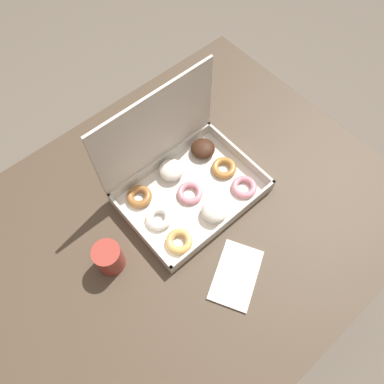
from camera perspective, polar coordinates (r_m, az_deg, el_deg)
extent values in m
plane|color=#6B6054|center=(1.77, -0.72, -14.19)|extent=(8.00, 8.00, 0.00)
cube|color=#4C3D2D|center=(1.07, -1.16, -4.65)|extent=(1.19, 0.96, 0.03)
cylinder|color=#4C3D2D|center=(1.58, 25.60, -8.45)|extent=(0.06, 0.06, 0.73)
cylinder|color=#4C3D2D|center=(1.76, 3.61, 11.27)|extent=(0.06, 0.06, 0.73)
cube|color=silver|center=(1.08, 0.00, -0.38)|extent=(0.39, 0.28, 0.01)
cube|color=beige|center=(1.02, 5.03, -4.92)|extent=(0.39, 0.01, 0.04)
cube|color=beige|center=(1.12, -4.60, 4.79)|extent=(0.39, 0.01, 0.04)
cube|color=beige|center=(1.02, -8.06, -6.00)|extent=(0.01, 0.28, 0.04)
cube|color=beige|center=(1.14, 7.23, 5.68)|extent=(0.01, 0.28, 0.04)
cube|color=beige|center=(1.00, -5.50, 9.65)|extent=(0.39, 0.01, 0.26)
torus|color=tan|center=(1.01, -1.97, -7.51)|extent=(0.07, 0.07, 0.02)
ellipsoid|color=white|center=(1.04, 3.47, -2.87)|extent=(0.07, 0.07, 0.04)
torus|color=pink|center=(1.09, 7.94, 0.76)|extent=(0.07, 0.07, 0.02)
torus|color=white|center=(1.04, -5.07, -3.99)|extent=(0.07, 0.07, 0.02)
torus|color=pink|center=(1.07, -0.31, -0.15)|extent=(0.07, 0.07, 0.02)
torus|color=#B77A38|center=(1.12, 4.89, 3.69)|extent=(0.07, 0.07, 0.02)
torus|color=#9E6633|center=(1.08, -8.04, -0.69)|extent=(0.07, 0.07, 0.02)
ellipsoid|color=white|center=(1.10, -3.18, 3.37)|extent=(0.07, 0.07, 0.04)
ellipsoid|color=#381E11|center=(1.14, 1.66, 6.63)|extent=(0.07, 0.07, 0.04)
cylinder|color=#A3382D|center=(0.99, -12.56, -9.73)|extent=(0.07, 0.07, 0.09)
cylinder|color=black|center=(0.95, -13.03, -8.97)|extent=(0.06, 0.06, 0.01)
cube|color=white|center=(1.00, 6.61, -12.54)|extent=(0.20, 0.17, 0.01)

